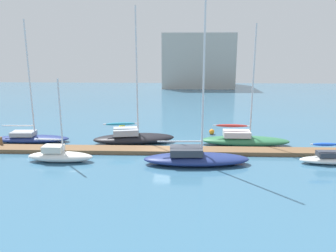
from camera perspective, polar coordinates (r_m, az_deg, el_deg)
ground_plane at (r=30.18m, az=-0.14°, el=-4.58°), size 120.00×120.00×0.00m
dock_pier at (r=30.13m, az=-0.14°, el=-4.25°), size 32.40×1.79×0.37m
dock_piling_near_end at (r=35.07m, az=-26.87°, el=-2.57°), size 0.28×0.28×1.09m
sailboat_0 at (r=36.08m, az=-22.67°, el=-1.77°), size 7.66×2.45×11.91m
sailboat_1 at (r=29.14m, az=-18.24°, el=-4.81°), size 5.51×1.66×6.96m
sailboat_2 at (r=33.09m, az=-6.07°, el=-1.86°), size 8.38×4.03×13.09m
sailboat_3 at (r=27.13m, az=4.72°, el=-5.36°), size 8.71×2.99×14.27m
sailboat_4 at (r=33.09m, az=12.99°, el=-2.21°), size 8.62×2.65×11.46m
sailboat_5 at (r=30.46m, az=26.71°, el=-4.90°), size 5.77×1.63×8.28m
mooring_buoy_orange at (r=36.57m, az=7.57°, el=-0.99°), size 0.59×0.59×0.59m
mooring_buoy_yellow at (r=38.37m, az=-7.94°, el=-0.19°), size 0.75×0.75×0.75m
harbor_building_distant at (r=82.05m, az=5.10°, el=11.24°), size 16.69×13.47×12.47m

